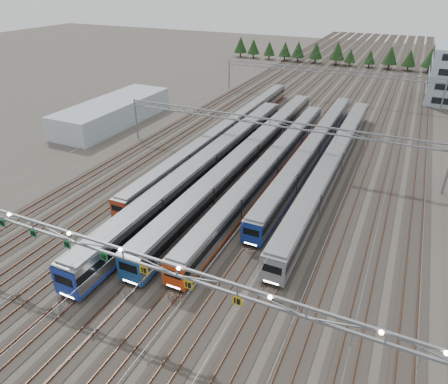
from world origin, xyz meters
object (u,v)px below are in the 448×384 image
at_px(train_e, 312,148).
at_px(train_c, 250,154).
at_px(train_d, 270,166).
at_px(train_f, 333,161).
at_px(gantry_mid, 270,127).
at_px(gantry_near, 122,256).
at_px(gantry_far, 327,75).
at_px(train_b, 208,165).
at_px(west_shed, 114,112).
at_px(train_a, 227,130).

bearing_deg(train_e, train_c, -139.75).
xyz_separation_m(train_d, train_f, (9.00, 5.85, 0.10)).
xyz_separation_m(train_c, gantry_mid, (2.25, 3.24, 4.12)).
relative_size(train_d, gantry_near, 1.07).
height_order(train_f, gantry_far, gantry_far).
xyz_separation_m(train_b, gantry_near, (6.70, -29.91, 4.76)).
relative_size(train_c, train_f, 1.09).
xyz_separation_m(train_e, gantry_mid, (-6.75, -4.38, 4.35)).
xyz_separation_m(train_e, gantry_far, (-6.75, 40.62, 4.35)).
bearing_deg(train_e, gantry_mid, -147.04).
bearing_deg(train_e, train_f, -43.64).
xyz_separation_m(gantry_near, west_shed, (-38.26, 45.68, -4.62)).
relative_size(train_d, gantry_far, 1.07).
distance_m(train_a, gantry_near, 48.54).
height_order(train_e, gantry_far, gantry_far).
bearing_deg(train_c, train_a, 131.78).
bearing_deg(gantry_far, train_d, -87.46).
xyz_separation_m(train_a, train_d, (13.50, -12.60, 0.13)).
xyz_separation_m(train_c, train_e, (9.00, 7.62, -0.22)).
bearing_deg(train_f, gantry_near, -105.69).
xyz_separation_m(train_f, gantry_near, (-11.30, -40.20, 4.96)).
relative_size(train_d, gantry_mid, 1.07).
height_order(train_a, train_d, train_d).
xyz_separation_m(train_a, train_f, (22.50, -6.74, 0.22)).
height_order(train_a, train_c, train_c).
bearing_deg(train_b, train_c, 57.13).
bearing_deg(train_d, train_a, 136.98).
bearing_deg(gantry_mid, train_c, -124.75).
distance_m(train_a, gantry_far, 40.04).
height_order(train_d, gantry_far, gantry_far).
bearing_deg(train_b, train_d, 26.27).
distance_m(gantry_near, gantry_far, 85.12).
height_order(gantry_mid, west_shed, gantry_mid).
bearing_deg(west_shed, gantry_near, -50.05).
relative_size(gantry_near, gantry_mid, 1.00).
relative_size(train_b, gantry_near, 1.11).
xyz_separation_m(gantry_far, west_shed, (-38.31, -39.44, -3.92)).
bearing_deg(train_b, train_a, 104.79).
xyz_separation_m(train_d, gantry_near, (-2.30, -34.35, 5.05)).
height_order(gantry_near, gantry_far, gantry_near).
distance_m(gantry_near, west_shed, 59.76).
distance_m(train_c, west_shed, 37.11).
bearing_deg(west_shed, train_b, -26.55).
distance_m(train_d, train_f, 10.74).
relative_size(train_e, west_shed, 1.99).
xyz_separation_m(train_a, west_shed, (-27.06, -1.27, 0.56)).
height_order(train_e, west_shed, west_shed).
bearing_deg(train_c, train_d, -29.27).
distance_m(train_c, train_f, 13.91).
bearing_deg(train_b, gantry_near, -77.37).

